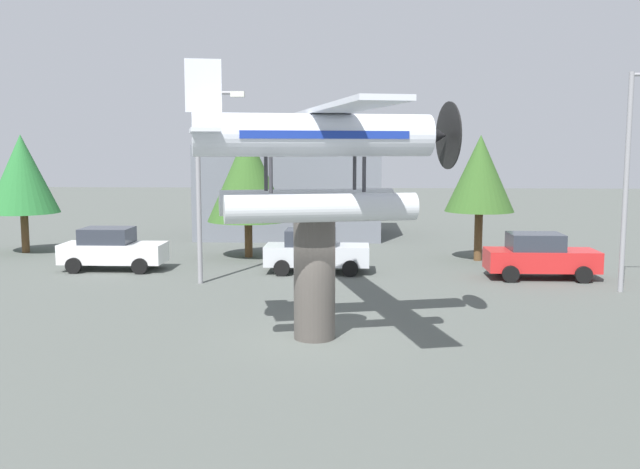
{
  "coord_description": "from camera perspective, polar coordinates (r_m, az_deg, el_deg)",
  "views": [
    {
      "loc": [
        1.04,
        -18.21,
        5.05
      ],
      "look_at": [
        0.0,
        3.0,
        2.41
      ],
      "focal_mm": 39.46,
      "sensor_mm": 36.0,
      "label": 1
    }
  ],
  "objects": [
    {
      "name": "ground_plane",
      "position": [
        18.93,
        -0.45,
        -8.39
      ],
      "size": [
        140.0,
        140.0,
        0.0
      ],
      "primitive_type": "plane",
      "color": "#515651"
    },
    {
      "name": "floatplane_monument",
      "position": [
        18.27,
        -0.06,
        6.57
      ],
      "size": [
        7.17,
        10.35,
        4.0
      ],
      "rotation": [
        0.0,
        0.0,
        0.25
      ],
      "color": "silver",
      "rests_on": "display_pedestal"
    },
    {
      "name": "streetlight_secondary",
      "position": [
        26.57,
        24.05,
        5.14
      ],
      "size": [
        1.84,
        0.28,
        7.6
      ],
      "color": "gray",
      "rests_on": "ground"
    },
    {
      "name": "car_near_white",
      "position": [
        30.27,
        -16.5,
        -1.13
      ],
      "size": [
        4.2,
        2.02,
        1.76
      ],
      "color": "white",
      "rests_on": "ground"
    },
    {
      "name": "storefront_building",
      "position": [
        40.45,
        -2.34,
        3.6
      ],
      "size": [
        10.08,
        6.67,
        5.19
      ],
      "primitive_type": "cube",
      "color": "slate",
      "rests_on": "ground"
    },
    {
      "name": "tree_west",
      "position": [
        36.49,
        -23.02,
        4.53
      ],
      "size": [
        3.37,
        3.37,
        5.66
      ],
      "color": "brown",
      "rests_on": "ground"
    },
    {
      "name": "tree_center_back",
      "position": [
        32.02,
        12.85,
        4.82
      ],
      "size": [
        3.05,
        3.05,
        5.6
      ],
      "color": "brown",
      "rests_on": "ground"
    },
    {
      "name": "display_pedestal",
      "position": [
        18.56,
        -0.45,
        -3.6
      ],
      "size": [
        1.1,
        1.1,
        3.21
      ],
      "primitive_type": "cylinder",
      "color": "#4C4742",
      "rests_on": "ground"
    },
    {
      "name": "car_mid_silver",
      "position": [
        28.47,
        -0.37,
        -1.34
      ],
      "size": [
        4.2,
        2.02,
        1.76
      ],
      "color": "silver",
      "rests_on": "ground"
    },
    {
      "name": "car_far_red",
      "position": [
        28.45,
        17.39,
        -1.67
      ],
      "size": [
        4.2,
        2.02,
        1.76
      ],
      "color": "red",
      "rests_on": "ground"
    },
    {
      "name": "tree_east",
      "position": [
        32.37,
        -5.88,
        4.74
      ],
      "size": [
        3.73,
        3.73,
        5.83
      ],
      "color": "brown",
      "rests_on": "ground"
    },
    {
      "name": "streetlight_primary",
      "position": [
        26.19,
        -9.39,
        5.07
      ],
      "size": [
        1.84,
        0.28,
        7.1
      ],
      "color": "gray",
      "rests_on": "ground"
    }
  ]
}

